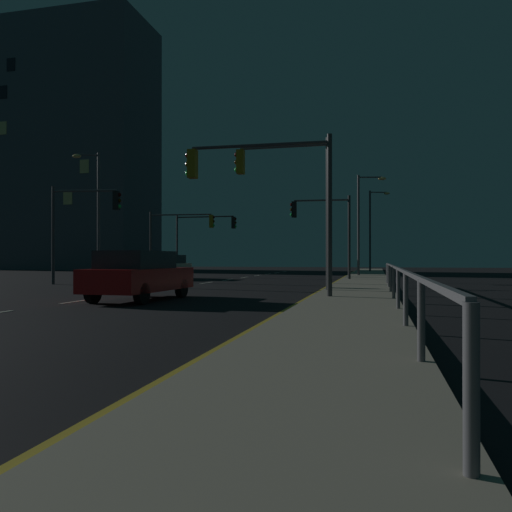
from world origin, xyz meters
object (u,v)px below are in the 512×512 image
Objects in this scene: traffic_light_overhead_east at (288,185)px; street_lamp_median at (363,215)px; traffic_light_far_left at (83,215)px; building_distant at (71,148)px; traffic_light_far_center at (180,230)px; traffic_light_far_right at (204,231)px; traffic_light_near_left at (263,182)px; street_lamp_corner at (95,205)px; car at (139,275)px; car_oncoming at (166,266)px; traffic_light_mid_left at (322,221)px; street_lamp_across_street at (373,223)px.

traffic_light_overhead_east is 0.80× the size of street_lamp_median.
building_distant reaches higher than traffic_light_far_left.
traffic_light_far_center is (0.27, 12.36, -0.06)m from traffic_light_far_left.
traffic_light_overhead_east is 1.10× the size of traffic_light_far_right.
street_lamp_corner reaches higher than traffic_light_near_left.
car is 21.99m from traffic_light_far_center.
car_oncoming is 15.26m from traffic_light_overhead_east.
car_oncoming is 0.62× the size of street_lamp_median.
car is 11.39m from traffic_light_far_left.
traffic_light_far_center is (-10.76, 19.40, -0.31)m from traffic_light_near_left.
building_distant is (-33.12, 24.43, 11.24)m from traffic_light_mid_left.
street_lamp_across_street is at bearing 84.25° from traffic_light_near_left.
traffic_light_mid_left is at bearing 10.12° from street_lamp_corner.
traffic_light_overhead_east is at bearing -55.60° from traffic_light_far_center.
traffic_light_mid_left reaches higher than car_oncoming.
traffic_light_mid_left is at bearing 87.99° from traffic_light_near_left.
traffic_light_far_center is (-11.02, 16.09, -0.70)m from traffic_light_overhead_east.
street_lamp_corner is (-2.30, -7.94, 1.10)m from traffic_light_far_center.
traffic_light_far_right is (0.75, 16.36, 0.06)m from traffic_light_far_left.
street_lamp_across_street is (3.30, 32.76, 0.88)m from traffic_light_near_left.
traffic_light_near_left is (-0.49, -13.88, 0.23)m from traffic_light_mid_left.
car_oncoming is 0.91× the size of traffic_light_mid_left.
car is at bearing -101.68° from street_lamp_across_street.
traffic_light_far_center is at bearing 119.00° from traffic_light_near_left.
building_distant reaches higher than traffic_light_mid_left.
street_lamp_across_street reaches higher than traffic_light_far_right.
street_lamp_corner is at bearing -53.90° from building_distant.
street_lamp_across_street reaches higher than car.
building_distant is at bearing 124.64° from traffic_light_far_left.
street_lamp_across_street reaches higher than traffic_light_mid_left.
traffic_light_far_right is 13.13m from street_lamp_median.
street_lamp_median reaches higher than car_oncoming.
street_lamp_across_street is at bearing 81.52° from traffic_light_mid_left.
traffic_light_far_right is (-10.55, 20.10, -0.58)m from traffic_light_overhead_east.
traffic_light_far_right is 16.53m from street_lamp_across_street.
street_lamp_across_street is at bearing 60.87° from traffic_light_far_left.
street_lamp_median is 18.56m from street_lamp_corner.
traffic_light_mid_left is 7.84m from street_lamp_median.
traffic_light_far_center is at bearing 124.40° from traffic_light_overhead_east.
building_distant reaches higher than street_lamp_median.
street_lamp_median is (2.39, 18.05, 0.31)m from traffic_light_overhead_east.
traffic_light_near_left is at bearing -95.75° from street_lamp_across_street.
car_oncoming is 7.94m from traffic_light_far_left.
traffic_light_far_right is (-6.56, 24.67, 2.80)m from car.
traffic_light_mid_left reaches higher than car.
building_distant reaches higher than traffic_light_far_right.
building_distant is (-32.63, 38.31, 11.01)m from traffic_light_near_left.
car_oncoming is 0.90× the size of traffic_light_far_center.
street_lamp_corner is at bearing -127.53° from street_lamp_across_street.
traffic_light_mid_left is at bearing -26.15° from traffic_light_far_center.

